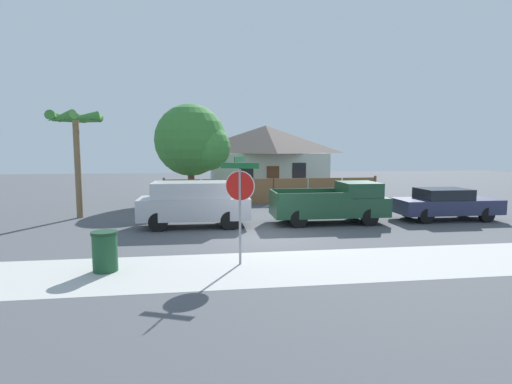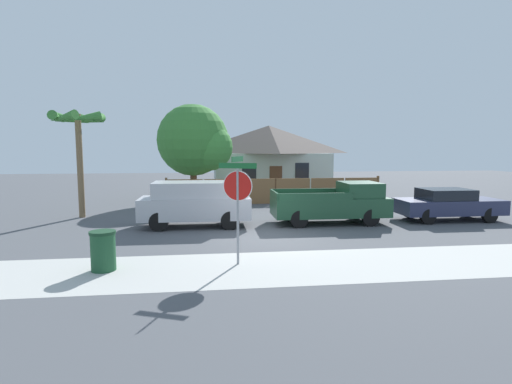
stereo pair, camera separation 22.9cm
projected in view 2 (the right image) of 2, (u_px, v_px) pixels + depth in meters
name	position (u px, v px, depth m)	size (l,w,h in m)	color
ground_plane	(266.00, 238.00, 14.53)	(80.00, 80.00, 0.00)	#4C4F54
sidewalk_strip	(286.00, 267.00, 10.98)	(36.00, 3.20, 0.01)	#B2B2AD
wooden_fence	(276.00, 191.00, 23.51)	(12.75, 0.12, 1.59)	brown
house	(269.00, 157.00, 31.31)	(9.14, 6.93, 5.02)	#B2C1B7
oak_tree	(196.00, 142.00, 23.85)	(4.49, 4.28, 5.88)	brown
palm_tree	(78.00, 127.00, 18.43)	(2.45, 2.65, 4.93)	brown
red_suv	(195.00, 202.00, 16.54)	(4.54, 1.93, 1.87)	#B7B7BC
orange_pickup	(334.00, 203.00, 17.31)	(4.94, 2.04, 1.78)	#1E472D
parked_sedan	(448.00, 204.00, 17.99)	(4.63, 1.86, 1.44)	#282D4C
stop_sign	(238.00, 191.00, 11.01)	(1.01, 0.91, 3.03)	gray
trash_bin	(103.00, 251.00, 10.59)	(0.68, 0.68, 1.07)	#1E4C2D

